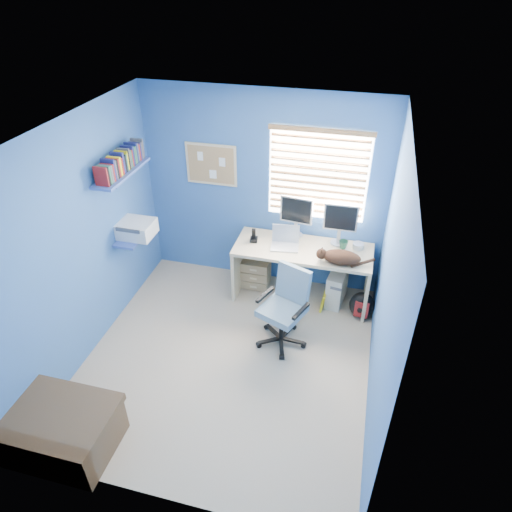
% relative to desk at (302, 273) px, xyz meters
% --- Properties ---
extents(floor, '(3.00, 3.20, 0.00)m').
position_rel_desk_xyz_m(floor, '(-0.58, -1.26, -0.37)').
color(floor, tan).
rests_on(floor, ground).
extents(ceiling, '(3.00, 3.20, 0.00)m').
position_rel_desk_xyz_m(ceiling, '(-0.58, -1.26, 2.13)').
color(ceiling, white).
rests_on(ceiling, wall_back).
extents(wall_back, '(3.00, 0.01, 2.50)m').
position_rel_desk_xyz_m(wall_back, '(-0.58, 0.34, 0.88)').
color(wall_back, '#3661A6').
rests_on(wall_back, ground).
extents(wall_front, '(3.00, 0.01, 2.50)m').
position_rel_desk_xyz_m(wall_front, '(-0.58, -2.86, 0.88)').
color(wall_front, '#3661A6').
rests_on(wall_front, ground).
extents(wall_left, '(0.01, 3.20, 2.50)m').
position_rel_desk_xyz_m(wall_left, '(-2.08, -1.26, 0.88)').
color(wall_left, '#3661A6').
rests_on(wall_left, ground).
extents(wall_right, '(0.01, 3.20, 2.50)m').
position_rel_desk_xyz_m(wall_right, '(0.92, -1.26, 0.88)').
color(wall_right, '#3661A6').
rests_on(wall_right, ground).
extents(desk, '(1.65, 0.65, 0.74)m').
position_rel_desk_xyz_m(desk, '(0.00, 0.00, 0.00)').
color(desk, '#D0B58E').
rests_on(desk, floor).
extents(laptop, '(0.36, 0.30, 0.22)m').
position_rel_desk_xyz_m(laptop, '(-0.22, -0.03, 0.48)').
color(laptop, silver).
rests_on(laptop, desk).
extents(monitor_left, '(0.41, 0.17, 0.54)m').
position_rel_desk_xyz_m(monitor_left, '(-0.15, 0.26, 0.64)').
color(monitor_left, silver).
rests_on(monitor_left, desk).
extents(monitor_right, '(0.40, 0.13, 0.54)m').
position_rel_desk_xyz_m(monitor_right, '(0.39, 0.21, 0.64)').
color(monitor_right, silver).
rests_on(monitor_right, desk).
extents(phone, '(0.11, 0.12, 0.17)m').
position_rel_desk_xyz_m(phone, '(-0.62, 0.02, 0.45)').
color(phone, black).
rests_on(phone, desk).
extents(mug, '(0.10, 0.09, 0.10)m').
position_rel_desk_xyz_m(mug, '(0.46, 0.12, 0.42)').
color(mug, '#256043').
rests_on(mug, desk).
extents(cd_spindle, '(0.13, 0.13, 0.07)m').
position_rel_desk_xyz_m(cd_spindle, '(0.63, 0.16, 0.41)').
color(cd_spindle, silver).
rests_on(cd_spindle, desk).
extents(cat, '(0.44, 0.24, 0.16)m').
position_rel_desk_xyz_m(cat, '(0.47, -0.20, 0.45)').
color(cat, black).
rests_on(cat, desk).
extents(tower_pc, '(0.25, 0.46, 0.45)m').
position_rel_desk_xyz_m(tower_pc, '(0.45, 0.03, -0.14)').
color(tower_pc, beige).
rests_on(tower_pc, floor).
extents(drawer_boxes, '(0.35, 0.28, 0.41)m').
position_rel_desk_xyz_m(drawer_boxes, '(-0.61, 0.10, -0.17)').
color(drawer_boxes, tan).
rests_on(drawer_boxes, floor).
extents(yellow_book, '(0.03, 0.17, 0.24)m').
position_rel_desk_xyz_m(yellow_book, '(0.31, -0.17, -0.25)').
color(yellow_book, yellow).
rests_on(yellow_book, floor).
extents(backpack, '(0.32, 0.26, 0.35)m').
position_rel_desk_xyz_m(backpack, '(0.78, -0.19, -0.20)').
color(backpack, black).
rests_on(backpack, floor).
extents(bed_corner, '(0.92, 0.66, 0.44)m').
position_rel_desk_xyz_m(bed_corner, '(-1.68, -2.63, -0.15)').
color(bed_corner, brown).
rests_on(bed_corner, floor).
extents(office_chair, '(0.69, 0.69, 0.91)m').
position_rel_desk_xyz_m(office_chair, '(-0.05, -0.82, -0.03)').
color(office_chair, black).
rests_on(office_chair, floor).
extents(window_blinds, '(1.15, 0.05, 1.10)m').
position_rel_desk_xyz_m(window_blinds, '(0.07, 0.31, 1.18)').
color(window_blinds, white).
rests_on(window_blinds, ground).
extents(corkboard, '(0.64, 0.02, 0.52)m').
position_rel_desk_xyz_m(corkboard, '(-1.23, 0.33, 1.18)').
color(corkboard, '#D0B58E').
rests_on(corkboard, ground).
extents(wall_shelves, '(0.42, 0.90, 1.05)m').
position_rel_desk_xyz_m(wall_shelves, '(-1.93, -0.51, 1.06)').
color(wall_shelves, '#3E59AC').
rests_on(wall_shelves, ground).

